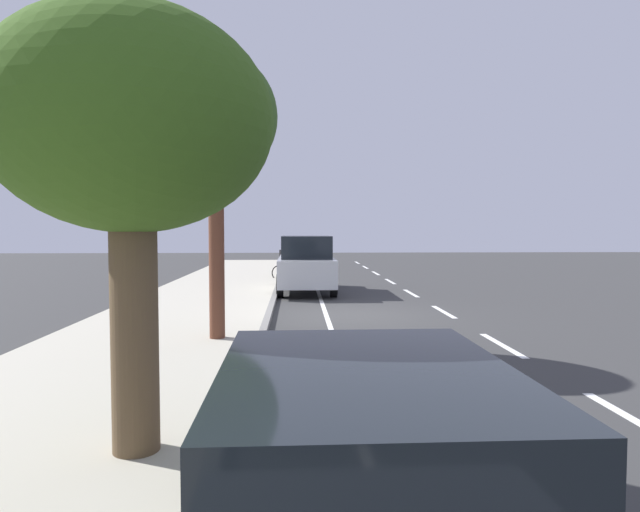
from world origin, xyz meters
The scene contains 11 objects.
ground centered at (0.00, 0.00, 0.00)m, with size 72.18×72.18×0.00m, color #363636.
sidewalk centered at (4.12, 0.00, 0.07)m, with size 4.15×45.11×0.13m, color #B5AF9C.
curb_edge centered at (1.96, 0.00, 0.07)m, with size 0.16×45.11×0.13m, color gray.
lane_stripe_centre centered at (-2.70, -0.45, 0.00)m, with size 0.14×44.20×0.01m.
lane_stripe_bike_edge centered at (0.49, 0.00, 0.00)m, with size 0.12×45.11×0.01m, color white.
parked_suv_silver_nearest centered at (0.92, -5.19, 1.03)m, with size 1.98×4.71×1.99m.
parked_sedan_grey_second centered at (0.89, 11.17, 0.75)m, with size 1.88×4.42×1.52m.
bicycle_at_curb centered at (1.50, -9.57, 0.36)m, with size 1.66×0.59×0.73m.
cyclist_with_backpack centered at (1.72, -10.02, 0.97)m, with size 0.48×0.60×1.61m.
street_tree_near_cyclist centered at (2.79, 3.47, 4.32)m, with size 2.36×2.36×5.45m.
street_tree_mid_block centered at (2.79, 8.84, 3.19)m, with size 2.65×2.65×4.16m.
Camera 1 is at (1.26, 14.04, 2.26)m, focal length 30.79 mm.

